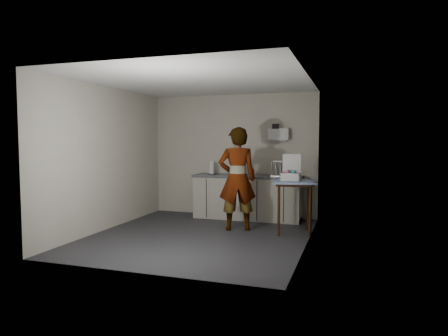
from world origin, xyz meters
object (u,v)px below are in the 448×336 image
(kitchen_counter, at_px, (247,198))
(side_table, at_px, (294,187))
(dark_bottle, at_px, (237,169))
(dish_rack, at_px, (282,173))
(soap_bottle, at_px, (238,168))
(paper_towel, at_px, (212,168))
(soda_can, at_px, (253,172))
(standing_man, at_px, (237,179))
(bakery_box, at_px, (291,174))

(kitchen_counter, bearing_deg, side_table, -41.81)
(side_table, bearing_deg, dark_bottle, 132.22)
(dark_bottle, relative_size, dish_rack, 0.48)
(kitchen_counter, height_order, soap_bottle, soap_bottle)
(side_table, height_order, paper_towel, paper_towel)
(kitchen_counter, height_order, dark_bottle, dark_bottle)
(soda_can, height_order, paper_towel, paper_towel)
(standing_man, relative_size, soap_bottle, 6.24)
(kitchen_counter, relative_size, soap_bottle, 7.50)
(paper_towel, bearing_deg, side_table, -25.99)
(soap_bottle, distance_m, dish_rack, 0.89)
(standing_man, bearing_deg, dish_rack, -142.96)
(paper_towel, xyz_separation_m, bakery_box, (1.77, -0.82, -0.02))
(side_table, height_order, dark_bottle, dark_bottle)
(side_table, xyz_separation_m, standing_man, (-1.02, -0.07, 0.13))
(side_table, relative_size, bakery_box, 2.04)
(paper_towel, distance_m, bakery_box, 1.95)
(kitchen_counter, height_order, side_table, side_table)
(soap_bottle, bearing_deg, standing_man, -75.32)
(side_table, relative_size, paper_towel, 3.32)
(dark_bottle, xyz_separation_m, dish_rack, (0.97, -0.07, -0.04))
(dark_bottle, bearing_deg, standing_man, -73.28)
(dark_bottle, xyz_separation_m, bakery_box, (1.27, -0.96, 0.01))
(soda_can, xyz_separation_m, dish_rack, (0.61, -0.04, 0.01))
(standing_man, relative_size, paper_towel, 6.69)
(dark_bottle, distance_m, bakery_box, 1.60)
(standing_man, xyz_separation_m, soda_can, (0.02, 1.08, 0.04))
(side_table, distance_m, soap_bottle, 1.57)
(bakery_box, bearing_deg, dark_bottle, 140.19)
(dish_rack, bearing_deg, soap_bottle, -174.09)
(soda_can, xyz_separation_m, dark_bottle, (-0.36, 0.03, 0.04))
(side_table, bearing_deg, soda_can, 124.44)
(side_table, relative_size, soap_bottle, 3.10)
(dark_bottle, bearing_deg, soap_bottle, -62.18)
(standing_man, relative_size, dark_bottle, 8.83)
(dark_bottle, distance_m, dish_rack, 0.97)
(bakery_box, bearing_deg, side_table, -49.85)
(standing_man, distance_m, paper_towel, 1.28)
(bakery_box, bearing_deg, standing_man, -173.66)
(soda_can, relative_size, paper_towel, 0.45)
(standing_man, distance_m, bakery_box, 0.96)
(side_table, xyz_separation_m, soap_bottle, (-1.27, 0.88, 0.25))
(standing_man, height_order, dark_bottle, standing_man)
(side_table, height_order, bakery_box, bakery_box)
(side_table, distance_m, dark_bottle, 1.72)
(kitchen_counter, bearing_deg, bakery_box, -41.37)
(paper_towel, xyz_separation_m, dish_rack, (1.47, 0.07, -0.06))
(standing_man, bearing_deg, soda_can, -112.90)
(soda_can, bearing_deg, soap_bottle, -154.75)
(side_table, bearing_deg, standing_man, 173.68)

